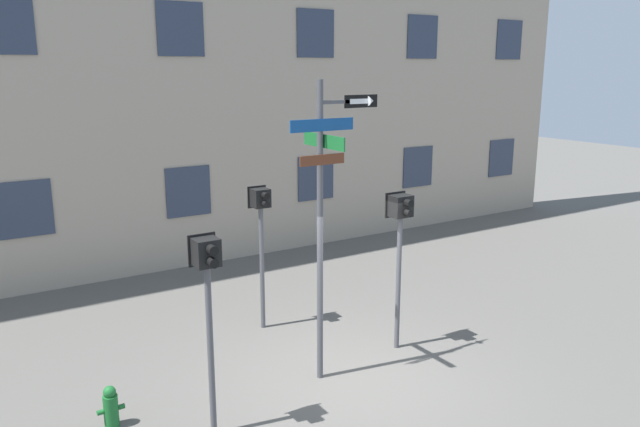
{
  "coord_description": "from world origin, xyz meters",
  "views": [
    {
      "loc": [
        -4.88,
        -6.95,
        4.56
      ],
      "look_at": [
        -0.31,
        0.33,
        2.54
      ],
      "focal_mm": 35.0,
      "sensor_mm": 36.0,
      "label": 1
    }
  ],
  "objects_px": {
    "pedestrian_signal_across": "(261,221)",
    "fire_hydrant": "(111,407)",
    "pedestrian_signal_right": "(400,228)",
    "street_sign_pole": "(325,204)",
    "pedestrian_signal_left": "(208,284)"
  },
  "relations": [
    {
      "from": "fire_hydrant",
      "to": "street_sign_pole",
      "type": "bearing_deg",
      "value": -6.03
    },
    {
      "from": "pedestrian_signal_left",
      "to": "fire_hydrant",
      "type": "relative_size",
      "value": 4.59
    },
    {
      "from": "pedestrian_signal_right",
      "to": "street_sign_pole",
      "type": "bearing_deg",
      "value": -172.83
    },
    {
      "from": "street_sign_pole",
      "to": "pedestrian_signal_left",
      "type": "distance_m",
      "value": 2.19
    },
    {
      "from": "street_sign_pole",
      "to": "pedestrian_signal_right",
      "type": "relative_size",
      "value": 1.68
    },
    {
      "from": "fire_hydrant",
      "to": "pedestrian_signal_across",
      "type": "bearing_deg",
      "value": 29.87
    },
    {
      "from": "pedestrian_signal_left",
      "to": "pedestrian_signal_right",
      "type": "bearing_deg",
      "value": 11.77
    },
    {
      "from": "pedestrian_signal_left",
      "to": "pedestrian_signal_across",
      "type": "height_order",
      "value": "pedestrian_signal_left"
    },
    {
      "from": "pedestrian_signal_across",
      "to": "fire_hydrant",
      "type": "height_order",
      "value": "pedestrian_signal_across"
    },
    {
      "from": "pedestrian_signal_left",
      "to": "street_sign_pole",
      "type": "bearing_deg",
      "value": 15.2
    },
    {
      "from": "pedestrian_signal_right",
      "to": "pedestrian_signal_across",
      "type": "height_order",
      "value": "pedestrian_signal_right"
    },
    {
      "from": "pedestrian_signal_across",
      "to": "fire_hydrant",
      "type": "relative_size",
      "value": 4.5
    },
    {
      "from": "street_sign_pole",
      "to": "fire_hydrant",
      "type": "xyz_separation_m",
      "value": [
        -3.08,
        0.33,
        -2.4
      ]
    },
    {
      "from": "pedestrian_signal_right",
      "to": "fire_hydrant",
      "type": "height_order",
      "value": "pedestrian_signal_right"
    },
    {
      "from": "pedestrian_signal_left",
      "to": "pedestrian_signal_right",
      "type": "distance_m",
      "value": 3.65
    }
  ]
}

